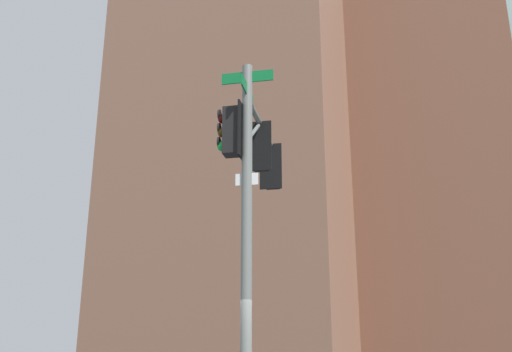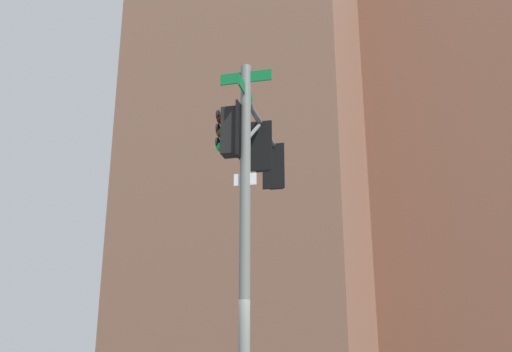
# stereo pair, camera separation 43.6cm
# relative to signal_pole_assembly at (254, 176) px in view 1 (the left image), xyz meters

# --- Properties ---
(signal_pole_assembly) EXTENTS (1.48, 4.21, 7.27)m
(signal_pole_assembly) POSITION_rel_signal_pole_assembly_xyz_m (0.00, 0.00, 0.00)
(signal_pole_assembly) COLOR slate
(signal_pole_assembly) RESTS_ON ground_plane
(building_brick_nearside) EXTENTS (21.48, 15.98, 42.49)m
(building_brick_nearside) POSITION_rel_signal_pole_assembly_xyz_m (-17.76, 34.87, 16.08)
(building_brick_nearside) COLOR #845B47
(building_brick_nearside) RESTS_ON ground_plane
(building_brick_midblock) EXTENTS (20.71, 14.62, 33.59)m
(building_brick_midblock) POSITION_rel_signal_pole_assembly_xyz_m (-3.96, 41.27, 11.63)
(building_brick_midblock) COLOR brown
(building_brick_midblock) RESTS_ON ground_plane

